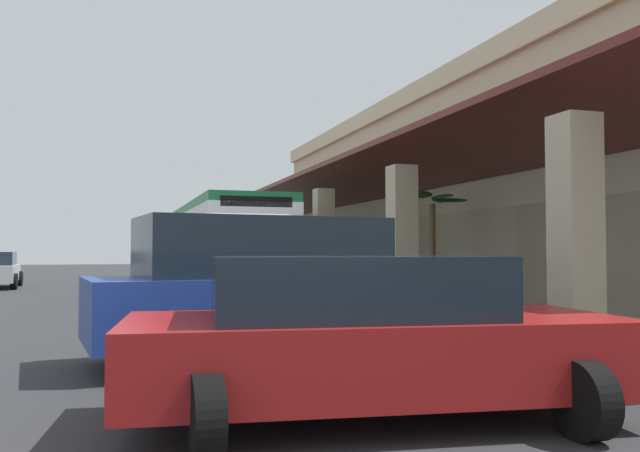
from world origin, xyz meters
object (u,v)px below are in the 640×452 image
at_px(parked_sedan_red, 369,337).
at_px(parked_suv_blue, 266,287).
at_px(transit_bus, 223,241).
at_px(potted_palm, 433,279).
at_px(pedestrian, 363,282).

bearing_deg(parked_sedan_red, parked_suv_blue, -176.85).
bearing_deg(transit_bus, parked_suv_blue, -6.39).
xyz_separation_m(parked_sedan_red, potted_palm, (-9.47, 5.47, 0.06)).
bearing_deg(transit_bus, parked_sedan_red, -4.50).
xyz_separation_m(parked_suv_blue, potted_palm, (-6.07, 5.66, -0.21)).
bearing_deg(potted_palm, pedestrian, -39.49).
height_order(parked_sedan_red, pedestrian, pedestrian).
height_order(parked_suv_blue, pedestrian, parked_suv_blue).
distance_m(transit_bus, pedestrian, 11.89).
bearing_deg(potted_palm, parked_suv_blue, -43.00).
bearing_deg(pedestrian, transit_bus, -177.08).
height_order(transit_bus, potted_palm, transit_bus).
distance_m(parked_suv_blue, pedestrian, 2.78).
relative_size(pedestrian, potted_palm, 0.57).
xyz_separation_m(parked_sedan_red, parked_suv_blue, (-3.40, -0.19, 0.27)).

